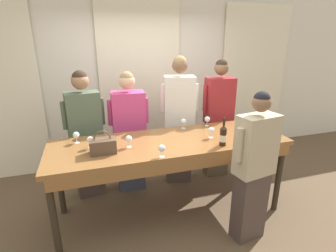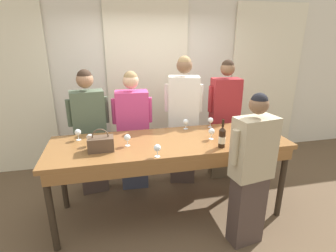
{
  "view_description": "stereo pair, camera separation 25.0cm",
  "coord_description": "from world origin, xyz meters",
  "px_view_note": "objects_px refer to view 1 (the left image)",
  "views": [
    {
      "loc": [
        -0.88,
        -2.7,
        2.13
      ],
      "look_at": [
        0.0,
        0.09,
        1.13
      ],
      "focal_mm": 28.0,
      "sensor_mm": 36.0,
      "label": 1
    },
    {
      "loc": [
        -0.64,
        -2.77,
        2.13
      ],
      "look_at": [
        0.0,
        0.09,
        1.13
      ],
      "focal_mm": 28.0,
      "sensor_mm": 36.0,
      "label": 2
    }
  ],
  "objects_px": {
    "wine_glass_front_left": "(90,140)",
    "wine_glass_back_right": "(162,149)",
    "wine_bottle": "(223,136)",
    "wine_glass_back_left": "(129,139)",
    "wine_glass_center_mid": "(268,131)",
    "wine_glass_back_mid": "(211,130)",
    "guest_striped_shirt": "(218,119)",
    "host_pouring": "(254,169)",
    "wine_glass_front_right": "(246,121)",
    "wine_glass_center_left": "(207,119)",
    "wine_glass_center_right": "(76,135)",
    "handbag": "(103,146)",
    "wine_glass_front_mid": "(184,122)",
    "guest_cream_sweater": "(179,121)",
    "tasting_bar": "(171,148)",
    "guest_olive_jacket": "(86,134)",
    "guest_pink_top": "(129,132)"
  },
  "relations": [
    {
      "from": "wine_glass_front_left",
      "to": "wine_glass_front_right",
      "type": "bearing_deg",
      "value": 1.86
    },
    {
      "from": "wine_glass_front_left",
      "to": "guest_cream_sweater",
      "type": "xyz_separation_m",
      "value": [
        1.26,
        0.67,
        -0.11
      ]
    },
    {
      "from": "wine_glass_front_left",
      "to": "wine_glass_center_left",
      "type": "bearing_deg",
      "value": 10.9
    },
    {
      "from": "wine_glass_back_left",
      "to": "wine_glass_back_mid",
      "type": "height_order",
      "value": "same"
    },
    {
      "from": "wine_glass_center_left",
      "to": "wine_glass_back_left",
      "type": "bearing_deg",
      "value": -160.84
    },
    {
      "from": "wine_glass_back_right",
      "to": "guest_pink_top",
      "type": "distance_m",
      "value": 1.14
    },
    {
      "from": "handbag",
      "to": "wine_glass_back_right",
      "type": "xyz_separation_m",
      "value": [
        0.56,
        -0.28,
        0.01
      ]
    },
    {
      "from": "handbag",
      "to": "guest_olive_jacket",
      "type": "distance_m",
      "value": 0.86
    },
    {
      "from": "wine_glass_front_right",
      "to": "wine_glass_center_left",
      "type": "distance_m",
      "value": 0.5
    },
    {
      "from": "wine_glass_front_left",
      "to": "guest_cream_sweater",
      "type": "relative_size",
      "value": 0.07
    },
    {
      "from": "wine_glass_center_right",
      "to": "guest_cream_sweater",
      "type": "relative_size",
      "value": 0.07
    },
    {
      "from": "guest_striped_shirt",
      "to": "host_pouring",
      "type": "relative_size",
      "value": 1.11
    },
    {
      "from": "wine_glass_front_right",
      "to": "wine_glass_center_left",
      "type": "relative_size",
      "value": 1.0
    },
    {
      "from": "wine_glass_center_right",
      "to": "wine_glass_back_right",
      "type": "xyz_separation_m",
      "value": [
        0.82,
        -0.65,
        0.0
      ]
    },
    {
      "from": "wine_glass_back_left",
      "to": "wine_glass_front_mid",
      "type": "bearing_deg",
      "value": 26.66
    },
    {
      "from": "handbag",
      "to": "wine_glass_center_mid",
      "type": "bearing_deg",
      "value": -5.57
    },
    {
      "from": "handbag",
      "to": "wine_glass_front_left",
      "type": "relative_size",
      "value": 2.0
    },
    {
      "from": "tasting_bar",
      "to": "guest_cream_sweater",
      "type": "xyz_separation_m",
      "value": [
        0.37,
        0.74,
        0.07
      ]
    },
    {
      "from": "wine_glass_front_mid",
      "to": "wine_glass_back_right",
      "type": "relative_size",
      "value": 1.0
    },
    {
      "from": "wine_bottle",
      "to": "guest_striped_shirt",
      "type": "relative_size",
      "value": 0.18
    },
    {
      "from": "wine_glass_back_left",
      "to": "guest_pink_top",
      "type": "distance_m",
      "value": 0.8
    },
    {
      "from": "tasting_bar",
      "to": "handbag",
      "type": "height_order",
      "value": "handbag"
    },
    {
      "from": "wine_glass_center_left",
      "to": "wine_glass_center_right",
      "type": "distance_m",
      "value": 1.68
    },
    {
      "from": "wine_bottle",
      "to": "wine_glass_center_left",
      "type": "relative_size",
      "value": 2.38
    },
    {
      "from": "guest_olive_jacket",
      "to": "wine_glass_back_mid",
      "type": "bearing_deg",
      "value": -28.55
    },
    {
      "from": "wine_glass_front_left",
      "to": "wine_glass_back_right",
      "type": "xyz_separation_m",
      "value": [
        0.68,
        -0.45,
        0.0
      ]
    },
    {
      "from": "wine_glass_center_left",
      "to": "host_pouring",
      "type": "distance_m",
      "value": 1.05
    },
    {
      "from": "wine_glass_front_right",
      "to": "guest_cream_sweater",
      "type": "relative_size",
      "value": 0.07
    },
    {
      "from": "tasting_bar",
      "to": "wine_glass_back_mid",
      "type": "height_order",
      "value": "wine_glass_back_mid"
    },
    {
      "from": "wine_glass_back_mid",
      "to": "guest_pink_top",
      "type": "height_order",
      "value": "guest_pink_top"
    },
    {
      "from": "guest_striped_shirt",
      "to": "host_pouring",
      "type": "distance_m",
      "value": 1.43
    },
    {
      "from": "wine_bottle",
      "to": "wine_glass_center_mid",
      "type": "bearing_deg",
      "value": 1.26
    },
    {
      "from": "wine_glass_front_right",
      "to": "guest_olive_jacket",
      "type": "bearing_deg",
      "value": 163.49
    },
    {
      "from": "tasting_bar",
      "to": "wine_glass_back_left",
      "type": "height_order",
      "value": "wine_glass_back_left"
    },
    {
      "from": "wine_glass_center_right",
      "to": "guest_striped_shirt",
      "type": "relative_size",
      "value": 0.07
    },
    {
      "from": "wine_glass_front_left",
      "to": "handbag",
      "type": "bearing_deg",
      "value": -53.95
    },
    {
      "from": "wine_glass_front_left",
      "to": "wine_glass_back_right",
      "type": "height_order",
      "value": "same"
    },
    {
      "from": "host_pouring",
      "to": "wine_glass_center_right",
      "type": "bearing_deg",
      "value": 151.75
    },
    {
      "from": "wine_glass_center_mid",
      "to": "wine_glass_back_mid",
      "type": "bearing_deg",
      "value": 159.53
    },
    {
      "from": "wine_glass_center_left",
      "to": "guest_striped_shirt",
      "type": "bearing_deg",
      "value": 45.18
    },
    {
      "from": "wine_glass_front_mid",
      "to": "wine_glass_back_mid",
      "type": "xyz_separation_m",
      "value": [
        0.19,
        -0.41,
        -0.0
      ]
    },
    {
      "from": "wine_bottle",
      "to": "wine_glass_back_left",
      "type": "distance_m",
      "value": 1.04
    },
    {
      "from": "wine_glass_front_right",
      "to": "wine_glass_center_left",
      "type": "bearing_deg",
      "value": 152.62
    },
    {
      "from": "wine_glass_front_mid",
      "to": "wine_bottle",
      "type": "bearing_deg",
      "value": -72.05
    },
    {
      "from": "wine_glass_front_right",
      "to": "tasting_bar",
      "type": "bearing_deg",
      "value": -172.55
    },
    {
      "from": "guest_cream_sweater",
      "to": "guest_striped_shirt",
      "type": "relative_size",
      "value": 1.03
    },
    {
      "from": "wine_glass_front_left",
      "to": "wine_glass_front_mid",
      "type": "distance_m",
      "value": 1.23
    },
    {
      "from": "tasting_bar",
      "to": "wine_glass_back_mid",
      "type": "relative_size",
      "value": 20.49
    },
    {
      "from": "tasting_bar",
      "to": "wine_glass_front_right",
      "type": "xyz_separation_m",
      "value": [
        1.08,
        0.14,
        0.18
      ]
    },
    {
      "from": "wine_glass_front_mid",
      "to": "wine_glass_center_mid",
      "type": "height_order",
      "value": "same"
    }
  ]
}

